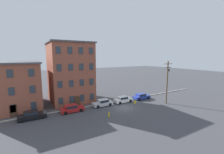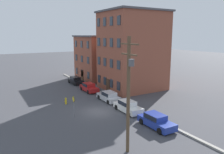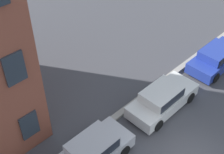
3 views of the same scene
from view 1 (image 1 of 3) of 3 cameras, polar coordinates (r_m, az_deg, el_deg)
The scene contains 12 objects.
ground_plane at distance 31.88m, azimuth 4.66°, elevation -11.65°, with size 200.00×200.00×0.00m, color #424247.
kerb_strip at distance 35.45m, azimuth 0.46°, elevation -9.45°, with size 56.00×0.36×0.16m, color #9E998E.
apartment_corner at distance 36.64m, azimuth -33.44°, elevation -2.61°, with size 10.19×11.46×9.58m.
apartment_midblock at distance 36.93m, azimuth -15.70°, elevation 1.82°, with size 9.51×10.49×13.82m.
car_black at distance 29.67m, azimuth -28.24°, elevation -12.58°, with size 4.40×1.92×1.43m.
car_red at distance 30.40m, azimuth -15.06°, elevation -11.40°, with size 4.40×1.92×1.43m.
car_silver at distance 32.79m, azimuth -3.56°, elevation -9.69°, with size 4.40×1.92×1.43m.
car_white at distance 35.20m, azimuth 4.20°, elevation -8.45°, with size 4.40×1.92×1.43m.
car_blue at distance 38.37m, azimuth 11.10°, elevation -7.20°, with size 4.40×1.92×1.43m.
caution_sign at distance 28.85m, azimuth 8.69°, elevation -10.23°, with size 0.87×0.08×2.60m.
utility_pole at distance 35.60m, azimuth 20.33°, elevation -1.10°, with size 2.40×0.44×9.59m.
fire_hydrant at distance 27.10m, azimuth -1.16°, elevation -14.15°, with size 0.24×0.34×0.96m.
Camera 1 is at (-17.21, -24.61, 10.68)m, focal length 24.00 mm.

